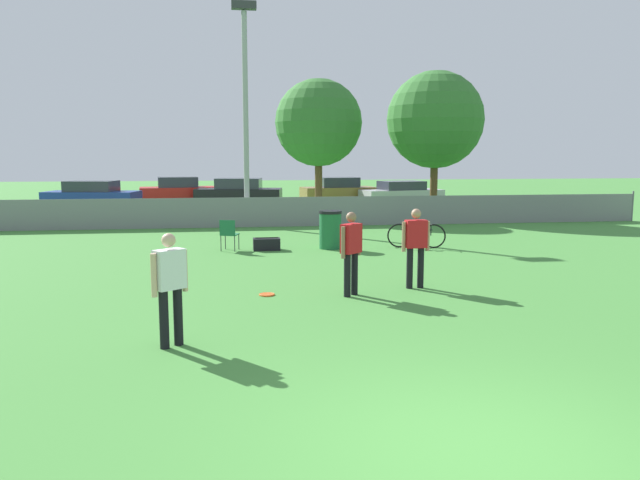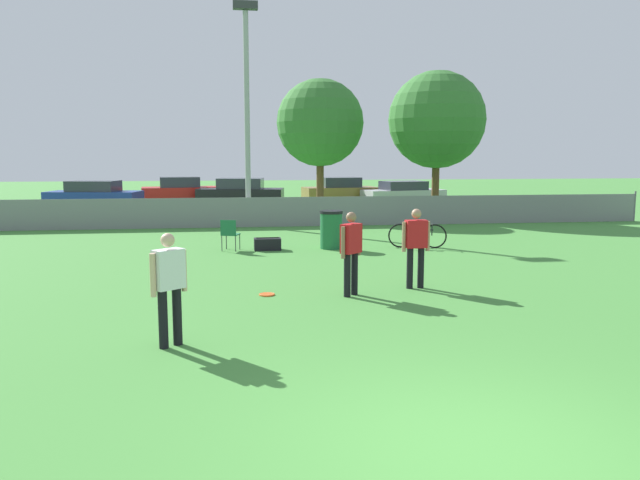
% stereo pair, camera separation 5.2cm
% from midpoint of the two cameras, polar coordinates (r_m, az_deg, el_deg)
% --- Properties ---
extents(ground_plane, '(120.00, 120.00, 0.00)m').
position_cam_midpoint_polar(ground_plane, '(6.11, 13.76, -18.31)').
color(ground_plane, '#428438').
extents(fence_backline, '(27.85, 0.07, 1.21)m').
position_cam_midpoint_polar(fence_backline, '(23.27, -2.84, 2.60)').
color(fence_backline, gray).
rests_on(fence_backline, ground_plane).
extents(light_pole, '(0.90, 0.36, 8.15)m').
position_cam_midpoint_polar(light_pole, '(23.69, -6.91, 13.00)').
color(light_pole, '#9E9EA3').
rests_on(light_pole, ground_plane).
extents(tree_near_pole, '(3.74, 3.74, 5.89)m').
position_cam_midpoint_polar(tree_near_pole, '(27.22, -0.19, 10.65)').
color(tree_near_pole, brown).
rests_on(tree_near_pole, ground_plane).
extents(tree_far_right, '(4.11, 4.11, 6.19)m').
position_cam_midpoint_polar(tree_far_right, '(27.37, 10.45, 10.74)').
color(tree_far_right, brown).
rests_on(tree_far_right, ground_plane).
extents(player_thrower_red, '(0.58, 0.24, 1.60)m').
position_cam_midpoint_polar(player_thrower_red, '(12.58, 8.63, -0.24)').
color(player_thrower_red, black).
rests_on(player_thrower_red, ground_plane).
extents(player_defender_red, '(0.46, 0.45, 1.60)m').
position_cam_midpoint_polar(player_defender_red, '(11.77, 2.73, -0.71)').
color(player_defender_red, black).
rests_on(player_defender_red, ground_plane).
extents(player_receiver_white, '(0.47, 0.44, 1.60)m').
position_cam_midpoint_polar(player_receiver_white, '(8.88, -13.73, -3.74)').
color(player_receiver_white, black).
rests_on(player_receiver_white, ground_plane).
extents(frisbee_disc, '(0.30, 0.30, 0.03)m').
position_cam_midpoint_polar(frisbee_disc, '(12.01, -5.01, -4.99)').
color(frisbee_disc, '#E5591E').
rests_on(frisbee_disc, ground_plane).
extents(folding_chair_sideline, '(0.56, 0.56, 0.88)m').
position_cam_midpoint_polar(folding_chair_sideline, '(17.53, -8.42, 0.68)').
color(folding_chair_sideline, '#333338').
rests_on(folding_chair_sideline, ground_plane).
extents(bicycle_sideline, '(1.63, 0.56, 0.75)m').
position_cam_midpoint_polar(bicycle_sideline, '(18.12, 8.73, 0.42)').
color(bicycle_sideline, black).
rests_on(bicycle_sideline, ground_plane).
extents(trash_bin, '(0.66, 0.66, 1.08)m').
position_cam_midpoint_polar(trash_bin, '(17.77, 0.86, 0.96)').
color(trash_bin, '#1E6638').
rests_on(trash_bin, ground_plane).
extents(gear_bag_sideline, '(0.75, 0.41, 0.36)m').
position_cam_midpoint_polar(gear_bag_sideline, '(17.59, -4.99, -0.38)').
color(gear_bag_sideline, black).
rests_on(gear_bag_sideline, ground_plane).
extents(parked_car_blue, '(4.65, 2.56, 1.40)m').
position_cam_midpoint_polar(parked_car_blue, '(32.43, -20.17, 3.84)').
color(parked_car_blue, black).
rests_on(parked_car_blue, ground_plane).
extents(parked_car_red, '(4.17, 2.29, 1.48)m').
position_cam_midpoint_polar(parked_car_red, '(34.50, -12.90, 4.38)').
color(parked_car_red, black).
rests_on(parked_car_red, ground_plane).
extents(parked_car_dark, '(4.63, 2.46, 1.45)m').
position_cam_midpoint_polar(parked_car_dark, '(32.86, -7.48, 4.32)').
color(parked_car_dark, black).
rests_on(parked_car_dark, ground_plane).
extents(parked_car_tan, '(4.12, 2.25, 1.44)m').
position_cam_midpoint_polar(parked_car_tan, '(34.04, 1.62, 4.50)').
color(parked_car_tan, black).
rests_on(parked_car_tan, ground_plane).
extents(parked_car_silver, '(4.50, 2.53, 1.27)m').
position_cam_midpoint_polar(parked_car_silver, '(33.39, 7.41, 4.27)').
color(parked_car_silver, black).
rests_on(parked_car_silver, ground_plane).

